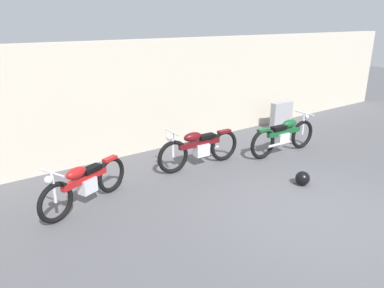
{
  "coord_description": "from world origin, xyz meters",
  "views": [
    {
      "loc": [
        -4.85,
        -3.17,
        3.13
      ],
      "look_at": [
        -0.54,
        2.85,
        0.55
      ],
      "focal_mm": 33.86,
      "sensor_mm": 36.0,
      "label": 1
    }
  ],
  "objects_px": {
    "helmet": "(303,178)",
    "motorcycle_red": "(84,184)",
    "motorcycle_green": "(284,136)",
    "stone_marker": "(281,116)",
    "motorcycle_maroon": "(199,147)"
  },
  "relations": [
    {
      "from": "helmet",
      "to": "motorcycle_red",
      "type": "height_order",
      "value": "motorcycle_red"
    },
    {
      "from": "helmet",
      "to": "motorcycle_red",
      "type": "bearing_deg",
      "value": 156.04
    },
    {
      "from": "motorcycle_green",
      "to": "stone_marker",
      "type": "bearing_deg",
      "value": 45.46
    },
    {
      "from": "stone_marker",
      "to": "helmet",
      "type": "distance_m",
      "value": 3.83
    },
    {
      "from": "motorcycle_maroon",
      "to": "motorcycle_red",
      "type": "height_order",
      "value": "motorcycle_maroon"
    },
    {
      "from": "motorcycle_maroon",
      "to": "motorcycle_green",
      "type": "height_order",
      "value": "motorcycle_green"
    },
    {
      "from": "stone_marker",
      "to": "motorcycle_maroon",
      "type": "distance_m",
      "value": 3.78
    },
    {
      "from": "motorcycle_maroon",
      "to": "motorcycle_green",
      "type": "distance_m",
      "value": 2.25
    },
    {
      "from": "motorcycle_green",
      "to": "motorcycle_red",
      "type": "xyz_separation_m",
      "value": [
        -4.86,
        0.24,
        -0.03
      ]
    },
    {
      "from": "stone_marker",
      "to": "motorcycle_red",
      "type": "bearing_deg",
      "value": -169.7
    },
    {
      "from": "motorcycle_green",
      "to": "motorcycle_red",
      "type": "relative_size",
      "value": 1.13
    },
    {
      "from": "helmet",
      "to": "motorcycle_maroon",
      "type": "xyz_separation_m",
      "value": [
        -1.1,
        1.96,
        0.31
      ]
    },
    {
      "from": "motorcycle_maroon",
      "to": "motorcycle_red",
      "type": "bearing_deg",
      "value": 8.85
    },
    {
      "from": "motorcycle_maroon",
      "to": "motorcycle_red",
      "type": "xyz_separation_m",
      "value": [
        -2.67,
        -0.28,
        -0.02
      ]
    },
    {
      "from": "stone_marker",
      "to": "motorcycle_maroon",
      "type": "xyz_separation_m",
      "value": [
        -3.67,
        -0.88,
        0.04
      ]
    }
  ]
}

